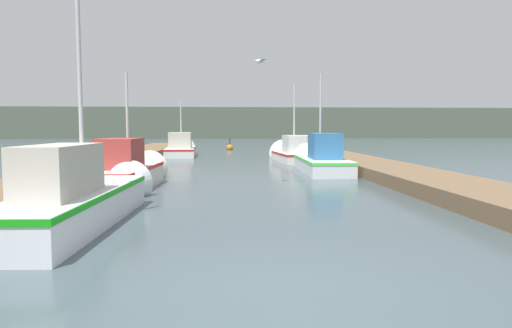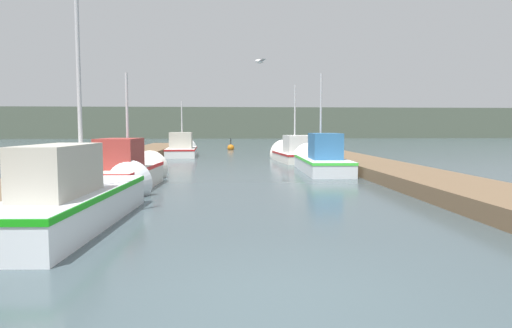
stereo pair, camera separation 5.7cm
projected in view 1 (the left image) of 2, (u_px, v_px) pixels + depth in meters
The scene contains 15 objects.
ground_plane at pixel (281, 302), 4.75m from camera, with size 200.00×200.00×0.00m.
dock_left at pixel (111, 163), 20.23m from camera, with size 2.36×40.00×0.41m.
dock_right at pixel (354, 162), 21.05m from camera, with size 2.36×40.00×0.41m.
distant_shore_ridge at pixel (225, 123), 78.31m from camera, with size 120.00×16.00×4.86m.
fishing_boat_0 at pixel (87, 195), 8.87m from camera, with size 1.66×6.36×4.81m.
fishing_boat_1 at pixel (130, 171), 13.71m from camera, with size 1.69×5.26×3.70m.
fishing_boat_2 at pixel (319, 159), 19.09m from camera, with size 1.79×6.27×4.45m.
fishing_boat_3 at pixel (292, 153), 24.40m from camera, with size 2.12×5.01×4.59m.
fishing_boat_4 at pixel (182, 148), 29.03m from camera, with size 1.91×6.14×3.96m.
mooring_piling_0 at pixel (316, 148), 24.80m from camera, with size 0.28×0.28×1.34m.
mooring_piling_1 at pixel (121, 157), 16.67m from camera, with size 0.35×0.35×1.40m.
mooring_piling_2 at pixel (129, 159), 18.12m from camera, with size 0.28×0.28×1.06m.
mooring_piling_3 at pixel (117, 160), 17.15m from camera, with size 0.25×0.25×1.16m.
channel_buoy at pixel (230, 148), 36.19m from camera, with size 0.55×0.55×1.05m.
seagull_lead at pixel (260, 61), 13.67m from camera, with size 0.36×0.54×0.12m.
Camera 1 is at (-0.60, -4.59, 1.82)m, focal length 32.00 mm.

